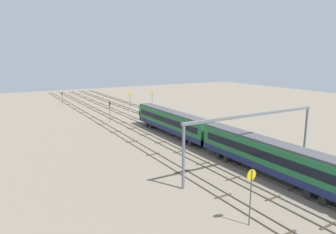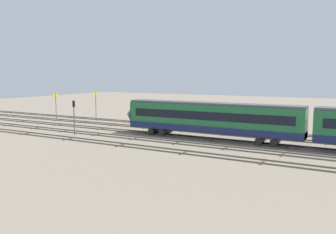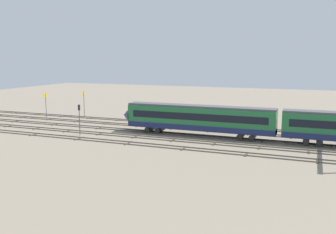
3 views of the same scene
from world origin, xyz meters
TOP-DOWN VIEW (x-y plane):
  - ground_plane at (0.00, 0.00)m, footprint 196.94×196.94m
  - track_near_foreground at (0.00, -8.91)m, footprint 180.94×2.40m
  - track_second_near at (0.00, -4.45)m, footprint 180.94×2.40m
  - track_with_train at (0.00, 0.00)m, footprint 180.94×2.40m
  - track_second_far at (-0.00, 4.45)m, footprint 180.94×2.40m
  - track_far_background at (-0.00, 8.91)m, footprint 180.94×2.40m
  - speed_sign_near_foreground at (35.91, -6.22)m, footprint 0.14×0.96m
  - speed_sign_mid_trackside at (29.45, -10.63)m, footprint 0.14×0.86m
  - signal_light_trackside_departure at (18.78, 6.40)m, footprint 0.31×0.32m
  - relay_cabinet at (2.39, -12.05)m, footprint 1.18×0.80m

SIDE VIEW (x-z plane):
  - ground_plane at x=0.00m, z-range 0.00..0.00m
  - track_second_far at x=0.00m, z-range -0.01..0.15m
  - track_near_foreground at x=0.00m, z-range -0.01..0.15m
  - track_second_near at x=0.00m, z-range -0.01..0.15m
  - track_far_background at x=0.00m, z-range -0.01..0.15m
  - track_with_train at x=0.00m, z-range -0.01..0.15m
  - relay_cabinet at x=2.39m, z-range 0.00..1.73m
  - signal_light_trackside_departure at x=18.78m, z-range 0.74..5.72m
  - speed_sign_near_foreground at x=35.91m, z-range 0.80..5.94m
  - speed_sign_mid_trackside at x=29.45m, z-range 0.74..6.12m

